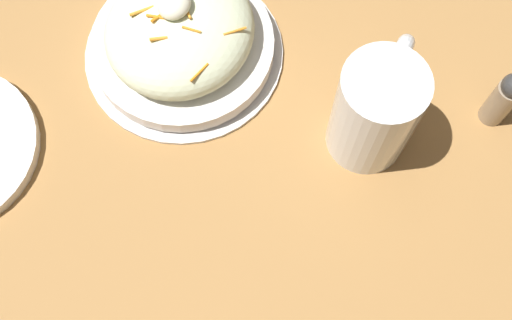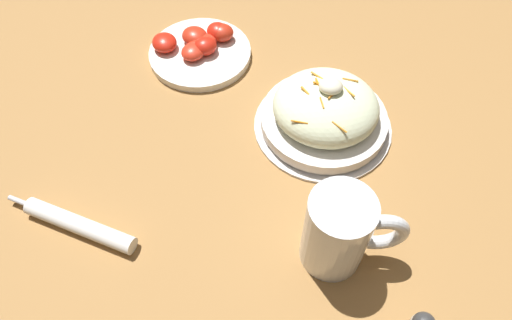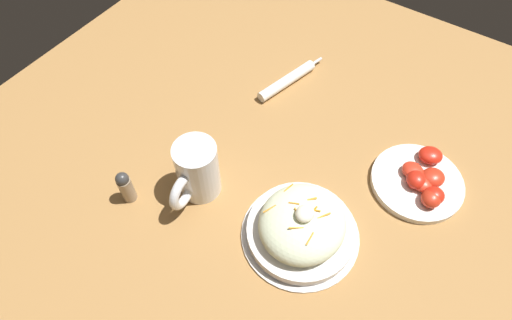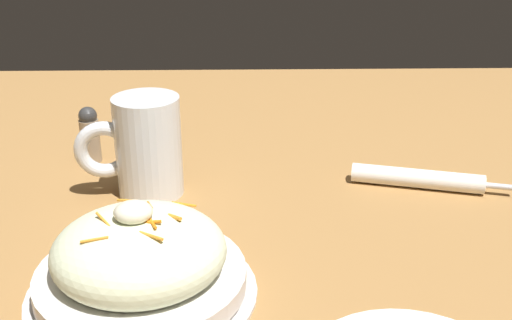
{
  "view_description": "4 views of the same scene",
  "coord_description": "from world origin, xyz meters",
  "px_view_note": "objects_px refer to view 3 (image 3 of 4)",
  "views": [
    {
      "loc": [
        0.19,
        0.17,
        0.64
      ],
      "look_at": [
        0.01,
        0.05,
        0.07
      ],
      "focal_mm": 44.28,
      "sensor_mm": 36.0,
      "label": 1
    },
    {
      "loc": [
        -0.03,
        0.4,
        0.6
      ],
      "look_at": [
        0.02,
        0.02,
        0.06
      ],
      "focal_mm": 32.7,
      "sensor_mm": 36.0,
      "label": 2
    },
    {
      "loc": [
        -0.42,
        -0.23,
        0.76
      ],
      "look_at": [
        -0.01,
        0.04,
        0.06
      ],
      "focal_mm": 30.03,
      "sensor_mm": 36.0,
      "label": 3
    },
    {
      "loc": [
        0.03,
        -0.63,
        0.37
      ],
      "look_at": [
        0.04,
        0.03,
        0.08
      ],
      "focal_mm": 44.44,
      "sensor_mm": 36.0,
      "label": 4
    }
  ],
  "objects_px": {
    "beer_mug": "(197,173)",
    "napkin_roll": "(287,80)",
    "tomato_plate": "(421,181)",
    "salad_plate": "(302,227)",
    "salt_shaker": "(126,186)"
  },
  "relations": [
    {
      "from": "napkin_roll",
      "to": "tomato_plate",
      "type": "bearing_deg",
      "value": -104.53
    },
    {
      "from": "salad_plate",
      "to": "napkin_roll",
      "type": "distance_m",
      "value": 0.41
    },
    {
      "from": "napkin_roll",
      "to": "salt_shaker",
      "type": "relative_size",
      "value": 2.47
    },
    {
      "from": "salad_plate",
      "to": "salt_shaker",
      "type": "height_order",
      "value": "salad_plate"
    },
    {
      "from": "salad_plate",
      "to": "napkin_roll",
      "type": "relative_size",
      "value": 1.11
    },
    {
      "from": "salad_plate",
      "to": "beer_mug",
      "type": "bearing_deg",
      "value": 96.01
    },
    {
      "from": "salad_plate",
      "to": "salt_shaker",
      "type": "distance_m",
      "value": 0.35
    },
    {
      "from": "napkin_roll",
      "to": "salt_shaker",
      "type": "distance_m",
      "value": 0.47
    },
    {
      "from": "beer_mug",
      "to": "tomato_plate",
      "type": "relative_size",
      "value": 0.71
    },
    {
      "from": "beer_mug",
      "to": "napkin_roll",
      "type": "distance_m",
      "value": 0.36
    },
    {
      "from": "beer_mug",
      "to": "salt_shaker",
      "type": "relative_size",
      "value": 1.64
    },
    {
      "from": "salad_plate",
      "to": "tomato_plate",
      "type": "distance_m",
      "value": 0.28
    },
    {
      "from": "napkin_roll",
      "to": "salad_plate",
      "type": "bearing_deg",
      "value": -145.04
    },
    {
      "from": "salt_shaker",
      "to": "tomato_plate",
      "type": "bearing_deg",
      "value": -53.38
    },
    {
      "from": "salad_plate",
      "to": "salt_shaker",
      "type": "xyz_separation_m",
      "value": [
        -0.12,
        0.33,
        0.01
      ]
    }
  ]
}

